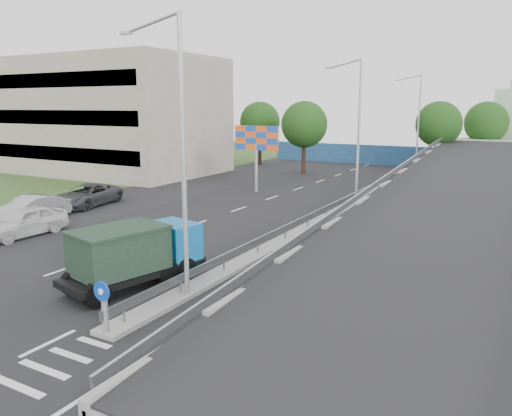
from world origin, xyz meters
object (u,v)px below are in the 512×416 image
Objects in this scene: lamp_post_near at (179,144)px; parked_car_a at (24,222)px; dump_truck at (136,253)px; parked_car_c at (87,195)px; lamp_post_far at (417,118)px; billboard at (256,142)px; lamp_post_mid at (356,125)px; sign_bollard at (104,307)px; parked_car_b at (30,209)px.

parked_car_a is at bearing 167.19° from lamp_post_near.
parked_car_c is at bearing 157.76° from dump_truck.
lamp_post_far reaches higher than parked_car_c.
lamp_post_near is 1.83× the size of billboard.
billboard is at bearing 46.62° from parked_car_c.
dump_truck reaches higher than parked_car_a.
lamp_post_near and lamp_post_far have the same top height.
billboard is (-9.11, -18.00, -1.62)m from lamp_post_far.
parked_car_c is (-16.78, -9.29, -5.02)m from lamp_post_mid.
sign_bollard is 14.83m from parked_car_a.
lamp_post_mid is at bearing 53.89° from parked_car_a.
parked_car_a is at bearing -102.36° from billboard.
dump_truck is at bearing -93.46° from lamp_post_far.
lamp_post_mid is at bearing 19.78° from parked_car_c.
sign_bollard is 27.53m from billboard.
parked_car_c is (-16.78, 10.71, -5.02)m from lamp_post_near.
parked_car_c is (-16.67, 14.53, -0.25)m from sign_bollard.
sign_bollard is 24.30m from lamp_post_mid.
parked_car_b is at bearing -112.82° from billboard.
parked_car_c is at bearing -119.80° from lamp_post_far.
lamp_post_mid reaches higher than billboard.
parked_car_b is (-16.05, 5.51, -5.00)m from lamp_post_near.
lamp_post_near is at bearing 88.36° from sign_bollard.
parked_car_b is (-6.94, -16.49, -3.38)m from billboard.
billboard reaches higher than sign_bollard.
sign_bollard reaches higher than parked_car_c.
dump_truck is at bearing -96.92° from lamp_post_mid.
sign_bollard is 4.58m from dump_truck.
sign_bollard is 6.12m from lamp_post_near.
lamp_post_mid is at bearing 97.24° from dump_truck.
billboard is (-9.00, 25.83, 3.15)m from sign_bollard.
billboard is at bearing 109.21° from sign_bollard.
lamp_post_far is at bearing 90.00° from lamp_post_mid.
billboard is (-9.11, 22.00, -1.62)m from lamp_post_near.
parked_car_c is at bearing 100.47° from parked_car_b.
lamp_post_near is 5.03m from dump_truck.
lamp_post_mid is 2.06× the size of parked_car_b.
lamp_post_near is 40.00m from lamp_post_far.
dump_truck is 1.25× the size of parked_car_a.
lamp_post_near reaches higher than parked_car_b.
lamp_post_near and lamp_post_mid have the same top height.
dump_truck is at bearing -13.05° from parked_car_a.
sign_bollard is 18.47m from parked_car_b.
parked_car_a is at bearing 152.53° from sign_bollard.
dump_truck is 1.24× the size of parked_car_b.
dump_truck is 1.07× the size of parked_car_c.
lamp_post_mid is at bearing 44.59° from parked_car_b.
parked_car_c is (-7.67, -11.29, -3.40)m from billboard.
parked_car_a is 0.99× the size of parked_car_b.
billboard is 14.07m from parked_car_c.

